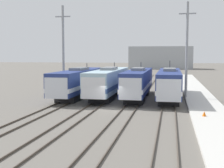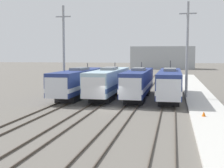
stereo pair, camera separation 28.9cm
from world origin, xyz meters
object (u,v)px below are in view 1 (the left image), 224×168
object	(u,v)px
locomotive_far_right	(169,84)
locomotive_far_left	(78,82)
catenary_tower_right	(187,50)
locomotive_center_left	(108,82)
locomotive_center_right	(138,83)
catenary_tower_left	(63,50)
traffic_cone	(204,114)

from	to	relation	value
locomotive_far_right	locomotive_far_left	bearing A→B (deg)	179.32
catenary_tower_right	locomotive_far_right	bearing A→B (deg)	-162.15
locomotive_center_left	locomotive_center_right	xyz separation A→B (m)	(4.24, -0.65, -0.01)
locomotive_far_left	catenary_tower_left	xyz separation A→B (m)	(-2.38, 0.56, 4.51)
locomotive_far_left	catenary_tower_right	size ratio (longest dim) A/B	1.43
locomotive_far_left	traffic_cone	size ratio (longest dim) A/B	39.86
traffic_cone	locomotive_far_left	bearing A→B (deg)	142.35
locomotive_far_left	locomotive_center_left	world-z (taller)	locomotive_center_left
locomotive_far_left	locomotive_far_right	world-z (taller)	locomotive_far_right
locomotive_center_right	catenary_tower_right	xyz separation A→B (m)	(6.45, 0.60, 4.48)
locomotive_center_left	locomotive_far_right	size ratio (longest dim) A/B	1.04
locomotive_center_left	catenary_tower_left	size ratio (longest dim) A/B	1.44
locomotive_center_right	catenary_tower_left	size ratio (longest dim) A/B	1.33
locomotive_far_right	catenary_tower_left	bearing A→B (deg)	177.30
locomotive_center_right	locomotive_far_right	size ratio (longest dim) A/B	0.96
catenary_tower_left	locomotive_center_left	bearing A→B (deg)	0.47
locomotive_center_left	traffic_cone	size ratio (longest dim) A/B	40.06
locomotive_far_left	locomotive_far_right	bearing A→B (deg)	-0.68
locomotive_far_left	traffic_cone	distance (m)	20.37
catenary_tower_left	traffic_cone	distance (m)	23.38
locomotive_center_right	traffic_cone	xyz separation A→B (m)	(7.60, -12.36, -1.69)
catenary_tower_left	traffic_cone	xyz separation A→B (m)	(18.45, -12.96, -6.18)
locomotive_far_left	locomotive_center_left	bearing A→B (deg)	8.22
locomotive_center_right	catenary_tower_right	distance (m)	7.88
locomotive_far_left	locomotive_far_right	xyz separation A→B (m)	(12.72, -0.15, 0.01)
traffic_cone	locomotive_center_right	bearing A→B (deg)	121.57
locomotive_center_right	catenary_tower_left	world-z (taller)	catenary_tower_left
locomotive_center_right	catenary_tower_left	xyz separation A→B (m)	(-10.86, 0.60, 4.48)
locomotive_far_left	locomotive_center_right	distance (m)	8.48
locomotive_center_left	locomotive_far_right	world-z (taller)	locomotive_far_right
locomotive_far_left	catenary_tower_left	size ratio (longest dim) A/B	1.43
locomotive_far_left	catenary_tower_right	bearing A→B (deg)	2.14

